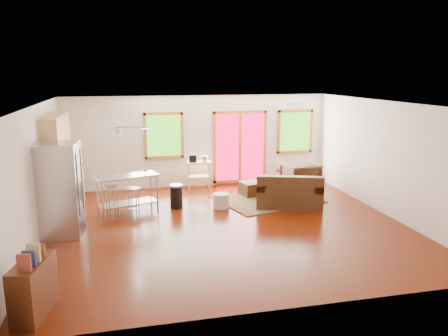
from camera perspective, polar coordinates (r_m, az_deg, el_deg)
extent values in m
cube|color=#3C0E01|center=(9.48, 0.41, -7.54)|extent=(7.50, 7.00, 0.02)
cube|color=white|center=(8.94, 0.43, 8.46)|extent=(7.50, 7.00, 0.02)
cube|color=silver|center=(12.51, -3.29, 3.51)|extent=(7.50, 0.02, 2.60)
cube|color=silver|center=(9.05, -23.44, -0.91)|extent=(0.02, 7.00, 2.60)
cube|color=silver|center=(10.62, 20.58, 1.16)|extent=(0.02, 7.00, 2.60)
cube|color=silver|center=(5.88, 8.38, -6.79)|extent=(7.50, 0.02, 2.60)
cube|color=#296210|center=(12.30, -7.87, 4.21)|extent=(0.94, 0.02, 1.14)
cube|color=#AA6021|center=(12.23, -7.96, 7.04)|extent=(1.10, 0.05, 0.08)
cube|color=#AA6021|center=(12.40, -7.79, 1.42)|extent=(1.10, 0.05, 0.08)
cube|color=#AA6021|center=(12.27, -10.25, 4.11)|extent=(0.08, 0.05, 1.30)
cube|color=#AA6021|center=(12.36, -5.51, 4.30)|extent=(0.08, 0.05, 1.30)
cube|color=red|center=(12.74, 2.09, 2.78)|extent=(1.44, 0.02, 1.94)
cube|color=#AA6021|center=(12.61, 2.13, 7.30)|extent=(1.60, 0.05, 0.08)
cube|color=#AA6021|center=(12.95, 2.05, -1.64)|extent=(1.60, 0.05, 0.08)
cube|color=#AA6021|center=(12.57, -1.26, 2.65)|extent=(0.08, 0.05, 2.10)
cube|color=#AA6021|center=(12.96, 5.34, 2.89)|extent=(0.08, 0.05, 2.10)
cube|color=#AA6021|center=(12.74, 2.09, 2.78)|extent=(0.08, 0.05, 1.94)
cube|color=#296210|center=(13.22, 9.26, 4.72)|extent=(0.94, 0.02, 1.14)
cube|color=#AA6021|center=(13.16, 9.36, 7.36)|extent=(1.10, 0.05, 0.08)
cube|color=#AA6021|center=(13.31, 9.17, 2.12)|extent=(1.10, 0.05, 0.08)
cube|color=#AA6021|center=(13.04, 7.18, 4.68)|extent=(0.08, 0.05, 1.30)
cube|color=#AA6021|center=(13.42, 11.29, 4.76)|extent=(0.08, 0.05, 1.30)
cube|color=#426139|center=(11.35, 5.75, -4.11)|extent=(2.82, 2.44, 0.02)
cube|color=#311D0E|center=(10.84, 8.47, -3.84)|extent=(1.77, 1.34, 0.44)
cube|color=#311D0E|center=(10.40, 8.63, -2.14)|extent=(1.56, 0.70, 0.40)
cube|color=#311D0E|center=(10.75, 4.89, -2.21)|extent=(0.48, 0.91, 0.17)
cube|color=#311D0E|center=(10.82, 12.12, -2.35)|extent=(0.48, 0.91, 0.17)
cube|color=#311D0E|center=(10.80, 6.67, -2.28)|extent=(0.80, 0.75, 0.13)
cube|color=#311D0E|center=(10.84, 10.32, -2.35)|extent=(0.80, 0.75, 0.13)
cube|color=#3C1B0A|center=(11.61, 7.98, -1.96)|extent=(1.13, 0.93, 0.04)
cube|color=#3C1B0A|center=(11.23, 7.20, -3.46)|extent=(0.08, 0.08, 0.35)
cube|color=#3C1B0A|center=(11.80, 10.11, -2.79)|extent=(0.08, 0.08, 0.35)
cube|color=#3C1B0A|center=(11.54, 5.74, -3.00)|extent=(0.08, 0.08, 0.35)
cube|color=#3C1B0A|center=(12.09, 8.64, -2.37)|extent=(0.08, 0.08, 0.35)
imported|color=#311D0E|center=(12.16, 9.90, -1.01)|extent=(0.95, 0.90, 0.89)
cube|color=#311D0E|center=(11.71, 3.62, -2.70)|extent=(0.65, 0.65, 0.37)
cylinder|color=beige|center=(10.63, -0.38, -4.28)|extent=(0.48, 0.48, 0.35)
imported|color=silver|center=(11.67, 7.02, -1.21)|extent=(0.25, 0.26, 0.20)
sphere|color=red|center=(11.65, 7.20, -0.41)|extent=(0.10, 0.10, 0.08)
sphere|color=red|center=(11.60, 6.89, -0.35)|extent=(0.10, 0.10, 0.08)
sphere|color=red|center=(11.66, 7.04, -0.17)|extent=(0.10, 0.10, 0.08)
imported|color=maroon|center=(11.57, 7.85, -1.14)|extent=(0.21, 0.05, 0.28)
cube|color=tan|center=(10.83, -19.87, -3.21)|extent=(0.60, 2.20, 0.90)
cube|color=black|center=(10.72, -20.06, -0.78)|extent=(0.64, 2.24, 0.04)
cube|color=tan|center=(10.56, -21.11, 4.64)|extent=(0.36, 2.20, 0.70)
cylinder|color=#B7BABC|center=(10.21, -20.43, -0.80)|extent=(0.12, 0.12, 0.18)
cube|color=black|center=(11.08, -19.86, 0.28)|extent=(0.22, 0.18, 0.20)
cube|color=#B7BABC|center=(9.19, -20.59, -2.76)|extent=(0.81, 0.79, 1.89)
cube|color=gray|center=(9.12, -18.33, -2.71)|extent=(0.08, 0.69, 1.85)
cylinder|color=gray|center=(8.86, -18.52, -2.11)|extent=(0.03, 0.03, 1.26)
cylinder|color=gray|center=(9.30, -18.03, -1.40)|extent=(0.03, 0.03, 1.26)
cube|color=#B7BABC|center=(10.30, -12.56, -1.06)|extent=(1.53, 0.96, 0.04)
cube|color=gray|center=(10.46, -12.39, -4.50)|extent=(1.41, 0.86, 0.03)
cylinder|color=gray|center=(10.04, -15.56, -4.23)|extent=(0.05, 0.05, 0.86)
cylinder|color=gray|center=(10.41, -8.69, -3.31)|extent=(0.05, 0.05, 0.86)
cylinder|color=gray|center=(10.45, -16.18, -3.62)|extent=(0.05, 0.05, 0.86)
cylinder|color=gray|center=(10.81, -9.54, -2.76)|extent=(0.05, 0.05, 0.86)
imported|color=white|center=(10.34, -10.24, -0.19)|extent=(0.12, 0.09, 0.12)
cylinder|color=#B7BABC|center=(10.12, -14.48, -2.25)|extent=(0.46, 0.46, 0.04)
cylinder|color=gray|center=(10.34, -14.04, -4.09)|extent=(0.03, 0.03, 0.71)
cylinder|color=gray|center=(10.28, -15.05, -4.24)|extent=(0.03, 0.03, 0.71)
cylinder|color=gray|center=(10.11, -14.71, -4.51)|extent=(0.03, 0.03, 0.71)
cylinder|color=gray|center=(10.16, -13.68, -4.35)|extent=(0.03, 0.03, 0.71)
cylinder|color=gray|center=(10.26, -14.33, -4.97)|extent=(0.42, 0.42, 0.02)
cylinder|color=#B7BABC|center=(10.02, -11.76, -2.68)|extent=(0.41, 0.41, 0.04)
cylinder|color=gray|center=(10.17, -11.06, -4.43)|extent=(0.03, 0.03, 0.64)
cylinder|color=gray|center=(10.22, -11.99, -4.38)|extent=(0.03, 0.03, 0.64)
cylinder|color=gray|center=(10.06, -12.30, -4.66)|extent=(0.03, 0.03, 0.64)
cylinder|color=gray|center=(10.01, -11.35, -4.71)|extent=(0.03, 0.03, 0.64)
cylinder|color=gray|center=(10.15, -11.65, -5.16)|extent=(0.37, 0.37, 0.01)
cylinder|color=black|center=(10.65, -6.24, -3.79)|extent=(0.37, 0.37, 0.54)
cylinder|color=#B7BABC|center=(10.57, -6.28, -2.29)|extent=(0.38, 0.38, 0.04)
cube|color=tan|center=(12.18, -3.31, 0.74)|extent=(0.70, 0.50, 0.04)
cube|color=tan|center=(12.26, -3.28, -1.09)|extent=(0.66, 0.47, 0.03)
cube|color=tan|center=(12.09, -4.58, -1.21)|extent=(0.04, 0.04, 0.78)
cube|color=tan|center=(12.11, -1.94, -1.16)|extent=(0.04, 0.04, 0.78)
cube|color=tan|center=(12.41, -4.60, -0.85)|extent=(0.04, 0.04, 0.78)
cube|color=tan|center=(12.43, -2.03, -0.80)|extent=(0.04, 0.04, 0.78)
cube|color=black|center=(12.15, -4.10, 1.28)|extent=(0.23, 0.21, 0.20)
cylinder|color=#B7BABC|center=(12.16, -2.52, 1.22)|extent=(0.17, 0.17, 0.17)
cube|color=#3C1B0A|center=(6.59, -23.61, -14.20)|extent=(0.52, 0.92, 0.77)
cube|color=maroon|center=(6.13, -24.66, -11.19)|extent=(0.18, 0.08, 0.23)
cube|color=navy|center=(6.25, -24.11, -10.77)|extent=(0.18, 0.08, 0.21)
cube|color=tan|center=(6.37, -23.60, -10.12)|extent=(0.18, 0.08, 0.25)
cube|color=maroon|center=(6.50, -23.08, -9.89)|extent=(0.18, 0.08, 0.19)
cube|color=white|center=(10.00, 8.68, 8.27)|extent=(0.35, 0.35, 0.12)
cylinder|color=gray|center=(10.22, -12.06, 6.93)|extent=(0.02, 0.02, 0.60)
cube|color=gray|center=(10.25, -11.99, 5.27)|extent=(0.80, 0.04, 0.03)
cone|color=#B7BABC|center=(10.26, -13.64, 4.52)|extent=(0.18, 0.18, 0.14)
cone|color=#B7BABC|center=(10.27, -10.28, 4.68)|extent=(0.18, 0.18, 0.14)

